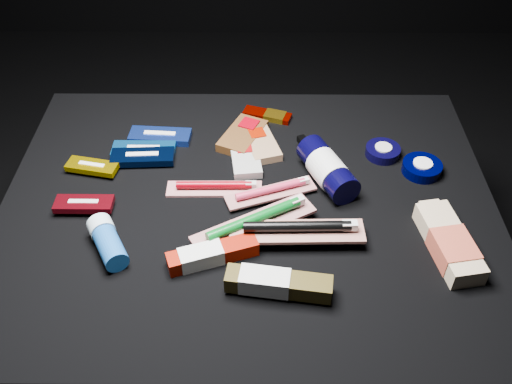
{
  "coord_description": "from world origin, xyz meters",
  "views": [
    {
      "loc": [
        0.02,
        -0.81,
        1.18
      ],
      "look_at": [
        0.01,
        0.01,
        0.42
      ],
      "focal_mm": 40.0,
      "sensor_mm": 36.0,
      "label": 1
    }
  ],
  "objects_px": {
    "lotion_bottle": "(327,169)",
    "deodorant_stick": "(108,242)",
    "toothpaste_carton_red": "(209,255)",
    "bodywash_bottle": "(449,244)"
  },
  "relations": [
    {
      "from": "bodywash_bottle",
      "to": "deodorant_stick",
      "type": "relative_size",
      "value": 1.64
    },
    {
      "from": "deodorant_stick",
      "to": "toothpaste_carton_red",
      "type": "relative_size",
      "value": 0.72
    },
    {
      "from": "lotion_bottle",
      "to": "toothpaste_carton_red",
      "type": "height_order",
      "value": "lotion_bottle"
    },
    {
      "from": "lotion_bottle",
      "to": "bodywash_bottle",
      "type": "distance_m",
      "value": 0.28
    },
    {
      "from": "deodorant_stick",
      "to": "toothpaste_carton_red",
      "type": "height_order",
      "value": "deodorant_stick"
    },
    {
      "from": "lotion_bottle",
      "to": "deodorant_stick",
      "type": "relative_size",
      "value": 1.69
    },
    {
      "from": "bodywash_bottle",
      "to": "toothpaste_carton_red",
      "type": "distance_m",
      "value": 0.43
    },
    {
      "from": "lotion_bottle",
      "to": "deodorant_stick",
      "type": "height_order",
      "value": "lotion_bottle"
    },
    {
      "from": "bodywash_bottle",
      "to": "deodorant_stick",
      "type": "bearing_deg",
      "value": 170.09
    },
    {
      "from": "lotion_bottle",
      "to": "toothpaste_carton_red",
      "type": "xyz_separation_m",
      "value": [
        -0.23,
        -0.22,
        -0.02
      ]
    }
  ]
}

